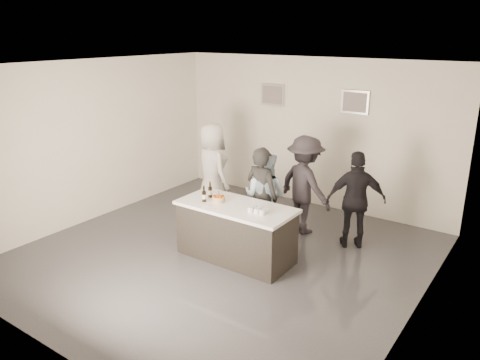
{
  "coord_description": "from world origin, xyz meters",
  "views": [
    {
      "loc": [
        4.17,
        -5.45,
        3.48
      ],
      "look_at": [
        0.0,
        0.5,
        1.15
      ],
      "focal_mm": 35.0,
      "sensor_mm": 36.0,
      "label": 1
    }
  ],
  "objects_px": {
    "person_guest_back": "(305,185)",
    "person_main_blue": "(265,197)",
    "cake": "(219,200)",
    "beer_bottle_a": "(210,190)",
    "person_main_black": "(262,196)",
    "beer_bottle_b": "(204,194)",
    "person_guest_right": "(356,200)",
    "bar_counter": "(236,232)",
    "person_guest_left": "(212,169)"
  },
  "relations": [
    {
      "from": "person_guest_back",
      "to": "beer_bottle_b",
      "type": "bearing_deg",
      "value": 81.6
    },
    {
      "from": "person_main_blue",
      "to": "beer_bottle_b",
      "type": "bearing_deg",
      "value": 57.08
    },
    {
      "from": "cake",
      "to": "person_guest_back",
      "type": "distance_m",
      "value": 1.74
    },
    {
      "from": "bar_counter",
      "to": "person_main_blue",
      "type": "xyz_separation_m",
      "value": [
        -0.01,
        0.85,
        0.33
      ]
    },
    {
      "from": "beer_bottle_a",
      "to": "beer_bottle_b",
      "type": "relative_size",
      "value": 1.0
    },
    {
      "from": "cake",
      "to": "person_main_black",
      "type": "distance_m",
      "value": 0.83
    },
    {
      "from": "person_guest_left",
      "to": "person_guest_back",
      "type": "height_order",
      "value": "person_guest_left"
    },
    {
      "from": "beer_bottle_b",
      "to": "person_guest_right",
      "type": "distance_m",
      "value": 2.5
    },
    {
      "from": "person_main_blue",
      "to": "person_guest_left",
      "type": "bearing_deg",
      "value": -24.05
    },
    {
      "from": "bar_counter",
      "to": "beer_bottle_b",
      "type": "xyz_separation_m",
      "value": [
        -0.5,
        -0.16,
        0.58
      ]
    },
    {
      "from": "bar_counter",
      "to": "person_guest_right",
      "type": "distance_m",
      "value": 2.05
    },
    {
      "from": "bar_counter",
      "to": "person_main_black",
      "type": "bearing_deg",
      "value": 88.54
    },
    {
      "from": "person_main_black",
      "to": "person_guest_right",
      "type": "height_order",
      "value": "person_main_black"
    },
    {
      "from": "bar_counter",
      "to": "cake",
      "type": "distance_m",
      "value": 0.58
    },
    {
      "from": "bar_counter",
      "to": "person_main_black",
      "type": "distance_m",
      "value": 0.82
    },
    {
      "from": "beer_bottle_b",
      "to": "person_guest_back",
      "type": "distance_m",
      "value": 1.94
    },
    {
      "from": "cake",
      "to": "person_guest_right",
      "type": "distance_m",
      "value": 2.27
    },
    {
      "from": "beer_bottle_a",
      "to": "person_guest_right",
      "type": "relative_size",
      "value": 0.16
    },
    {
      "from": "person_main_blue",
      "to": "person_guest_right",
      "type": "relative_size",
      "value": 0.95
    },
    {
      "from": "cake",
      "to": "person_guest_right",
      "type": "height_order",
      "value": "person_guest_right"
    },
    {
      "from": "beer_bottle_a",
      "to": "person_main_black",
      "type": "xyz_separation_m",
      "value": [
        0.57,
        0.66,
        -0.19
      ]
    },
    {
      "from": "person_main_black",
      "to": "beer_bottle_a",
      "type": "bearing_deg",
      "value": 55.63
    },
    {
      "from": "person_guest_back",
      "to": "person_main_blue",
      "type": "bearing_deg",
      "value": 79.88
    },
    {
      "from": "person_main_black",
      "to": "person_guest_right",
      "type": "relative_size",
      "value": 1.02
    },
    {
      "from": "person_guest_left",
      "to": "person_guest_back",
      "type": "bearing_deg",
      "value": -148.51
    },
    {
      "from": "bar_counter",
      "to": "cake",
      "type": "xyz_separation_m",
      "value": [
        -0.31,
        -0.04,
        0.49
      ]
    },
    {
      "from": "person_guest_back",
      "to": "beer_bottle_a",
      "type": "bearing_deg",
      "value": 76.95
    },
    {
      "from": "person_main_black",
      "to": "person_guest_right",
      "type": "distance_m",
      "value": 1.55
    },
    {
      "from": "beer_bottle_a",
      "to": "person_main_blue",
      "type": "distance_m",
      "value": 1.0
    },
    {
      "from": "beer_bottle_a",
      "to": "person_main_blue",
      "type": "height_order",
      "value": "person_main_blue"
    },
    {
      "from": "person_main_black",
      "to": "person_main_blue",
      "type": "relative_size",
      "value": 1.07
    },
    {
      "from": "person_main_blue",
      "to": "person_guest_back",
      "type": "distance_m",
      "value": 0.81
    },
    {
      "from": "beer_bottle_a",
      "to": "person_guest_back",
      "type": "xyz_separation_m",
      "value": [
        0.94,
        1.5,
        -0.15
      ]
    },
    {
      "from": "person_main_black",
      "to": "person_main_blue",
      "type": "bearing_deg",
      "value": -73.05
    },
    {
      "from": "person_main_black",
      "to": "person_guest_back",
      "type": "bearing_deg",
      "value": -106.98
    },
    {
      "from": "person_main_blue",
      "to": "person_guest_right",
      "type": "xyz_separation_m",
      "value": [
        1.37,
        0.63,
        0.04
      ]
    },
    {
      "from": "beer_bottle_b",
      "to": "beer_bottle_a",
      "type": "bearing_deg",
      "value": 102.82
    },
    {
      "from": "beer_bottle_b",
      "to": "person_guest_left",
      "type": "bearing_deg",
      "value": 124.17
    },
    {
      "from": "cake",
      "to": "person_guest_left",
      "type": "relative_size",
      "value": 0.11
    },
    {
      "from": "bar_counter",
      "to": "person_guest_back",
      "type": "xyz_separation_m",
      "value": [
        0.38,
        1.56,
        0.43
      ]
    },
    {
      "from": "cake",
      "to": "person_main_black",
      "type": "relative_size",
      "value": 0.12
    },
    {
      "from": "beer_bottle_a",
      "to": "person_guest_right",
      "type": "xyz_separation_m",
      "value": [
        1.92,
        1.43,
        -0.21
      ]
    },
    {
      "from": "person_main_black",
      "to": "person_guest_back",
      "type": "xyz_separation_m",
      "value": [
        0.37,
        0.84,
        0.04
      ]
    },
    {
      "from": "person_guest_left",
      "to": "person_guest_right",
      "type": "height_order",
      "value": "person_guest_left"
    },
    {
      "from": "beer_bottle_b",
      "to": "person_main_black",
      "type": "height_order",
      "value": "person_main_black"
    },
    {
      "from": "person_main_black",
      "to": "person_guest_left",
      "type": "relative_size",
      "value": 0.93
    },
    {
      "from": "person_main_blue",
      "to": "beer_bottle_a",
      "type": "bearing_deg",
      "value": 48.78
    },
    {
      "from": "beer_bottle_b",
      "to": "bar_counter",
      "type": "bearing_deg",
      "value": 17.61
    },
    {
      "from": "bar_counter",
      "to": "beer_bottle_a",
      "type": "bearing_deg",
      "value": 174.15
    },
    {
      "from": "cake",
      "to": "person_guest_left",
      "type": "xyz_separation_m",
      "value": [
        -1.2,
        1.36,
        -0.03
      ]
    }
  ]
}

